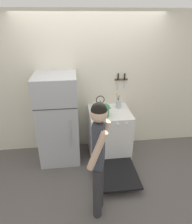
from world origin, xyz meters
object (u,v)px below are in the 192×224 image
at_px(person, 99,156).
at_px(tea_kettle, 100,105).
at_px(utensil_jar, 118,104).
at_px(stove_range, 109,134).
at_px(dutch_oven_pot, 102,111).
at_px(refrigerator, 58,119).

bearing_deg(person, tea_kettle, 7.63).
bearing_deg(utensil_jar, stove_range, -134.93).
distance_m(dutch_oven_pot, person, 1.12).
xyz_separation_m(dutch_oven_pot, utensil_jar, (0.35, 0.29, -0.01)).
xyz_separation_m(stove_range, tea_kettle, (-0.15, 0.18, 0.53)).
xyz_separation_m(tea_kettle, person, (-0.21, -1.38, -0.05)).
bearing_deg(person, utensil_jar, -5.18).
relative_size(dutch_oven_pot, tea_kettle, 1.17).
xyz_separation_m(stove_range, utensil_jar, (0.18, 0.18, 0.53)).
height_order(refrigerator, person, person).
bearing_deg(utensil_jar, tea_kettle, -178.77).
distance_m(refrigerator, stove_range, 0.98).
height_order(tea_kettle, person, person).
bearing_deg(stove_range, tea_kettle, 130.80).
xyz_separation_m(stove_range, dutch_oven_pot, (-0.17, -0.10, 0.54)).
bearing_deg(dutch_oven_pot, utensil_jar, 39.30).
bearing_deg(utensil_jar, dutch_oven_pot, -140.70).
bearing_deg(tea_kettle, person, -98.76).
height_order(refrigerator, tea_kettle, refrigerator).
distance_m(tea_kettle, person, 1.40).
bearing_deg(person, refrigerator, 40.00).
height_order(refrigerator, dutch_oven_pot, refrigerator).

